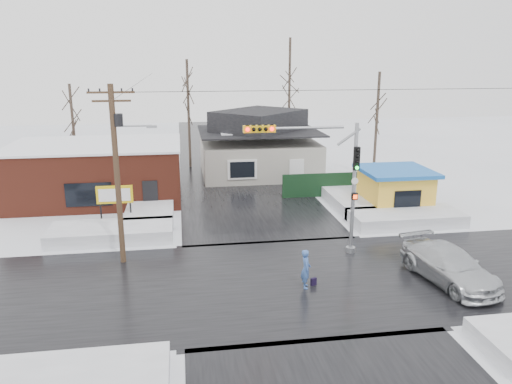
{
  "coord_description": "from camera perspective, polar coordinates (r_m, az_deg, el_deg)",
  "views": [
    {
      "loc": [
        -4.85,
        -21.09,
        10.23
      ],
      "look_at": [
        -0.84,
        5.15,
        3.0
      ],
      "focal_mm": 35.0,
      "sensor_mm": 36.0,
      "label": 1
    }
  ],
  "objects": [
    {
      "name": "tree_far_west",
      "position": [
        46.17,
        -20.39,
        9.5
      ],
      "size": [
        3.0,
        3.0,
        8.0
      ],
      "color": "#332821",
      "rests_on": "ground"
    },
    {
      "name": "tree_far_right",
      "position": [
        44.52,
        13.82,
        10.85
      ],
      "size": [
        3.0,
        3.0,
        9.0
      ],
      "color": "#332821",
      "rests_on": "ground"
    },
    {
      "name": "snowbank_nside_e",
      "position": [
        36.5,
        10.59,
        -0.65
      ],
      "size": [
        3.0,
        8.0,
        0.8
      ],
      "primitive_type": "cube",
      "color": "white",
      "rests_on": "ground"
    },
    {
      "name": "car",
      "position": [
        25.15,
        21.2,
        -7.86
      ],
      "size": [
        3.15,
        5.85,
        1.61
      ],
      "primitive_type": "imported",
      "rotation": [
        0.0,
        0.0,
        0.17
      ],
      "color": "silver",
      "rests_on": "ground"
    },
    {
      "name": "fence",
      "position": [
        38.04,
        8.94,
        0.85
      ],
      "size": [
        8.0,
        0.12,
        1.8
      ],
      "primitive_type": "cube",
      "color": "black",
      "rests_on": "ground"
    },
    {
      "name": "pedestrian",
      "position": [
        22.98,
        5.72,
        -8.76
      ],
      "size": [
        0.53,
        0.72,
        1.83
      ],
      "primitive_type": "imported",
      "rotation": [
        0.0,
        0.0,
        1.42
      ],
      "color": "#3C60A8",
      "rests_on": "ground"
    },
    {
      "name": "brick_building",
      "position": [
        38.47,
        -17.7,
        2.27
      ],
      "size": [
        12.2,
        8.2,
        4.12
      ],
      "color": "maroon",
      "rests_on": "ground"
    },
    {
      "name": "utility_pole",
      "position": [
        25.31,
        -15.52,
        3.01
      ],
      "size": [
        3.15,
        0.44,
        9.0
      ],
      "color": "#382619",
      "rests_on": "ground"
    },
    {
      "name": "marquee_sign",
      "position": [
        31.96,
        -15.85,
        -0.42
      ],
      "size": [
        2.2,
        0.21,
        2.55
      ],
      "color": "black",
      "rests_on": "ground"
    },
    {
      "name": "shopping_bag",
      "position": [
        23.52,
        6.59,
        -10.18
      ],
      "size": [
        0.3,
        0.22,
        0.35
      ],
      "primitive_type": "cube",
      "rotation": [
        0.0,
        0.0,
        0.38
      ],
      "color": "black",
      "rests_on": "ground"
    },
    {
      "name": "traffic_signal",
      "position": [
        25.77,
        7.95,
        2.33
      ],
      "size": [
        6.05,
        0.68,
        7.0
      ],
      "color": "gray",
      "rests_on": "ground"
    },
    {
      "name": "ground",
      "position": [
        23.94,
        3.9,
        -10.1
      ],
      "size": [
        120.0,
        120.0,
        0.0
      ],
      "primitive_type": "plane",
      "color": "white",
      "rests_on": "ground"
    },
    {
      "name": "tree_far_left",
      "position": [
        47.15,
        -7.84,
        12.33
      ],
      "size": [
        3.0,
        3.0,
        10.0
      ],
      "color": "#332821",
      "rests_on": "ground"
    },
    {
      "name": "snowbank_nw",
      "position": [
        30.05,
        -16.19,
        -4.49
      ],
      "size": [
        7.0,
        3.0,
        0.8
      ],
      "primitive_type": "cube",
      "color": "white",
      "rests_on": "ground"
    },
    {
      "name": "kiosk",
      "position": [
        35.34,
        15.57,
        0.3
      ],
      "size": [
        4.6,
        4.6,
        2.88
      ],
      "color": "yellow",
      "rests_on": "ground"
    },
    {
      "name": "snowbank_ne",
      "position": [
        32.83,
        16.74,
        -2.86
      ],
      "size": [
        7.0,
        3.0,
        0.8
      ],
      "primitive_type": "cube",
      "color": "white",
      "rests_on": "ground"
    },
    {
      "name": "road_ns",
      "position": [
        23.93,
        3.9,
        -10.08
      ],
      "size": [
        10.0,
        120.0,
        0.02
      ],
      "primitive_type": "cube",
      "color": "black",
      "rests_on": "ground"
    },
    {
      "name": "tree_far_mid",
      "position": [
        50.28,
        3.89,
        14.42
      ],
      "size": [
        3.0,
        3.0,
        12.0
      ],
      "color": "#332821",
      "rests_on": "ground"
    },
    {
      "name": "road_ew",
      "position": [
        23.93,
        3.9,
        -10.08
      ],
      "size": [
        120.0,
        10.0,
        0.02
      ],
      "primitive_type": "cube",
      "color": "black",
      "rests_on": "ground"
    },
    {
      "name": "house",
      "position": [
        44.29,
        0.34,
        5.34
      ],
      "size": [
        10.4,
        8.4,
        5.76
      ],
      "color": "#A7A297",
      "rests_on": "ground"
    },
    {
      "name": "snowbank_nside_w",
      "position": [
        34.59,
        -11.9,
        -1.61
      ],
      "size": [
        3.0,
        8.0,
        0.8
      ],
      "primitive_type": "cube",
      "color": "white",
      "rests_on": "ground"
    }
  ]
}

